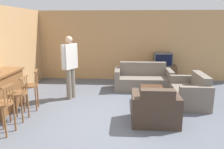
# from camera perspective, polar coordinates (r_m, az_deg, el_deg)

# --- Properties ---
(ground_plane) EXTENTS (24.00, 24.00, 0.00)m
(ground_plane) POSITION_cam_1_polar(r_m,az_deg,el_deg) (5.05, 1.48, -11.67)
(ground_plane) COLOR #565B66
(wall_back) EXTENTS (9.40, 0.08, 2.60)m
(wall_back) POSITION_cam_1_polar(r_m,az_deg,el_deg) (8.35, 2.53, 7.49)
(wall_back) COLOR tan
(wall_back) RESTS_ON ground_plane
(wall_left) EXTENTS (0.08, 8.72, 2.60)m
(wall_left) POSITION_cam_1_polar(r_m,az_deg,el_deg) (6.86, -25.49, 5.00)
(wall_left) COLOR tan
(wall_left) RESTS_ON ground_plane
(bar_chair_near) EXTENTS (0.46, 0.46, 1.01)m
(bar_chair_near) POSITION_cam_1_polar(r_m,az_deg,el_deg) (4.74, -26.64, -7.61)
(bar_chair_near) COLOR brown
(bar_chair_near) RESTS_ON ground_plane
(bar_chair_mid) EXTENTS (0.42, 0.42, 1.01)m
(bar_chair_mid) POSITION_cam_1_polar(r_m,az_deg,el_deg) (5.26, -23.21, -5.27)
(bar_chair_mid) COLOR brown
(bar_chair_mid) RESTS_ON ground_plane
(bar_chair_far) EXTENTS (0.49, 0.49, 1.01)m
(bar_chair_far) POSITION_cam_1_polar(r_m,az_deg,el_deg) (5.80, -20.46, -3.36)
(bar_chair_far) COLOR brown
(bar_chair_far) RESTS_ON ground_plane
(couch_far) EXTENTS (1.84, 0.87, 0.86)m
(couch_far) POSITION_cam_1_polar(r_m,az_deg,el_deg) (7.26, 8.10, -1.43)
(couch_far) COLOR #70665B
(couch_far) RESTS_ON ground_plane
(armchair_near) EXTENTS (1.00, 0.83, 0.84)m
(armchair_near) POSITION_cam_1_polar(r_m,az_deg,el_deg) (4.86, 11.18, -8.96)
(armchair_near) COLOR #423328
(armchair_near) RESTS_ON ground_plane
(loveseat_right) EXTENTS (0.80, 1.34, 0.83)m
(loveseat_right) POSITION_cam_1_polar(r_m,az_deg,el_deg) (6.24, 19.82, -4.55)
(loveseat_right) COLOR #70665B
(loveseat_right) RESTS_ON ground_plane
(coffee_table) EXTENTS (0.61, 0.96, 0.43)m
(coffee_table) POSITION_cam_1_polar(r_m,az_deg,el_deg) (5.93, 10.56, -4.34)
(coffee_table) COLOR #472D1E
(coffee_table) RESTS_ON ground_plane
(tv_unit) EXTENTS (0.98, 0.54, 0.63)m
(tv_unit) POSITION_cam_1_polar(r_m,az_deg,el_deg) (8.28, 12.92, 0.19)
(tv_unit) COLOR #513823
(tv_unit) RESTS_ON ground_plane
(tv) EXTENTS (0.64, 0.45, 0.47)m
(tv) POSITION_cam_1_polar(r_m,az_deg,el_deg) (8.17, 13.12, 3.92)
(tv) COLOR #4C4C4C
(tv) RESTS_ON tv_unit
(book_on_table) EXTENTS (0.22, 0.15, 0.03)m
(book_on_table) POSITION_cam_1_polar(r_m,az_deg,el_deg) (5.72, 9.80, -4.13)
(book_on_table) COLOR navy
(book_on_table) RESTS_ON coffee_table
(person_by_window) EXTENTS (0.39, 0.55, 1.79)m
(person_by_window) POSITION_cam_1_polar(r_m,az_deg,el_deg) (6.27, -10.96, 2.72)
(person_by_window) COLOR #756B5B
(person_by_window) RESTS_ON ground_plane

